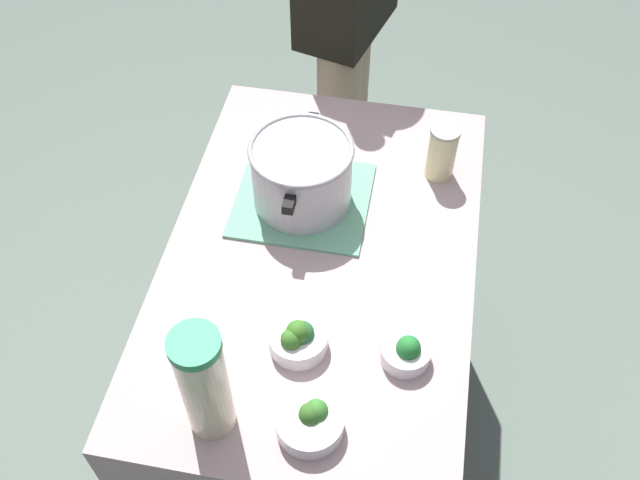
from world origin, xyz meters
name	(u,v)px	position (x,y,z in m)	size (l,w,h in m)	color
ground_plane	(320,421)	(0.00, 0.00, 0.00)	(8.00, 8.00, 0.00)	slate
counter_slab	(320,352)	(0.00, 0.00, 0.44)	(1.07, 0.69, 0.87)	#A99392
dish_cloth	(302,200)	(0.15, 0.07, 0.87)	(0.29, 0.32, 0.01)	#69AE89
cooking_pot	(302,173)	(0.15, 0.07, 0.97)	(0.31, 0.24, 0.17)	#B7B7BC
lemonade_pitcher	(204,384)	(-0.43, 0.13, 1.01)	(0.09, 0.09, 0.29)	beige
mason_jar	(442,152)	(0.30, -0.24, 0.94)	(0.07, 0.07, 0.15)	beige
broccoli_bowl_front	(407,351)	(-0.23, -0.22, 0.90)	(0.10, 0.10, 0.07)	silver
broccoli_bowl_center	(300,338)	(-0.24, 0.00, 0.90)	(0.12, 0.12, 0.08)	silver
broccoli_bowl_back	(311,421)	(-0.41, -0.06, 0.90)	(0.13, 0.13, 0.07)	silver
person_cook	(346,15)	(0.88, 0.08, 0.90)	(0.50, 0.28, 1.63)	tan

